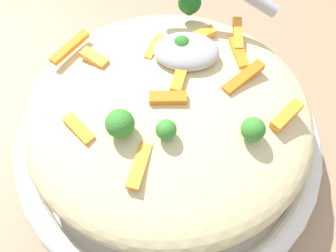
{
  "coord_description": "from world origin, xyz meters",
  "views": [
    {
      "loc": [
        -0.01,
        0.19,
        0.42
      ],
      "look_at": [
        0.0,
        0.0,
        0.07
      ],
      "focal_mm": 48.33,
      "sensor_mm": 36.0,
      "label": 1
    }
  ],
  "objects": [
    {
      "name": "carrot_piece_1",
      "position": [
        0.09,
        -0.05,
        0.1
      ],
      "size": [
        0.03,
        0.04,
        0.01
      ],
      "primitive_type": "cube",
      "rotation": [
        0.0,
        0.0,
        4.08
      ],
      "color": "orange",
      "rests_on": "pasta_mound"
    },
    {
      "name": "carrot_piece_2",
      "position": [
        0.0,
        0.0,
        0.11
      ],
      "size": [
        0.03,
        0.01,
        0.01
      ],
      "primitive_type": "cube",
      "rotation": [
        0.0,
        0.0,
        0.05
      ],
      "color": "orange",
      "rests_on": "pasta_mound"
    },
    {
      "name": "pasta_mound",
      "position": [
        0.0,
        0.0,
        0.08
      ],
      "size": [
        0.25,
        0.24,
        0.07
      ],
      "primitive_type": "ellipsoid",
      "color": "beige",
      "rests_on": "serving_bowl"
    },
    {
      "name": "broccoli_floret_0",
      "position": [
        -0.0,
        0.03,
        0.12
      ],
      "size": [
        0.02,
        0.02,
        0.02
      ],
      "color": "#377928",
      "rests_on": "pasta_mound"
    },
    {
      "name": "carrot_piece_11",
      "position": [
        -0.03,
        -0.07,
        0.1
      ],
      "size": [
        0.03,
        0.02,
        0.01
      ],
      "primitive_type": "cube",
      "rotation": [
        0.0,
        0.0,
        3.7
      ],
      "color": "orange",
      "rests_on": "pasta_mound"
    },
    {
      "name": "broccoli_floret_1",
      "position": [
        -0.07,
        0.03,
        0.11
      ],
      "size": [
        0.02,
        0.02,
        0.02
      ],
      "color": "#377928",
      "rests_on": "pasta_mound"
    },
    {
      "name": "serving_spoon",
      "position": [
        -0.02,
        -0.07,
        0.12
      ],
      "size": [
        0.13,
        0.1,
        0.08
      ],
      "color": "#B7B7BC",
      "rests_on": "pasta_mound"
    },
    {
      "name": "carrot_piece_8",
      "position": [
        -0.06,
        -0.07,
        0.1
      ],
      "size": [
        0.01,
        0.04,
        0.01
      ],
      "primitive_type": "cube",
      "rotation": [
        0.0,
        0.0,
        4.72
      ],
      "color": "orange",
      "rests_on": "pasta_mound"
    },
    {
      "name": "carrot_piece_9",
      "position": [
        -0.06,
        -0.05,
        0.1
      ],
      "size": [
        0.02,
        0.03,
        0.01
      ],
      "primitive_type": "cube",
      "rotation": [
        0.0,
        0.0,
        1.82
      ],
      "color": "orange",
      "rests_on": "pasta_mound"
    },
    {
      "name": "carrot_piece_0",
      "position": [
        0.01,
        -0.06,
        0.11
      ],
      "size": [
        0.02,
        0.03,
        0.01
      ],
      "primitive_type": "cube",
      "rotation": [
        0.0,
        0.0,
        1.18
      ],
      "color": "orange",
      "rests_on": "pasta_mound"
    },
    {
      "name": "broccoli_floret_3",
      "position": [
        0.04,
        0.03,
        0.12
      ],
      "size": [
        0.02,
        0.02,
        0.03
      ],
      "color": "#377928",
      "rests_on": "pasta_mound"
    },
    {
      "name": "carrot_piece_5",
      "position": [
        -0.01,
        -0.02,
        0.11
      ],
      "size": [
        0.02,
        0.04,
        0.01
      ],
      "primitive_type": "cube",
      "rotation": [
        0.0,
        0.0,
        4.5
      ],
      "color": "orange",
      "rests_on": "pasta_mound"
    },
    {
      "name": "broccoli_floret_4",
      "position": [
        -0.01,
        -0.05,
        0.12
      ],
      "size": [
        0.02,
        0.02,
        0.02
      ],
      "color": "#296820",
      "rests_on": "pasta_mound"
    },
    {
      "name": "carrot_piece_6",
      "position": [
        0.07,
        0.03,
        0.1
      ],
      "size": [
        0.03,
        0.03,
        0.01
      ],
      "primitive_type": "cube",
      "rotation": [
        0.0,
        0.0,
        2.37
      ],
      "color": "orange",
      "rests_on": "pasta_mound"
    },
    {
      "name": "ground_plane",
      "position": [
        0.0,
        0.0,
        0.0
      ],
      "size": [
        2.4,
        2.4,
        0.0
      ],
      "primitive_type": "plane",
      "color": "#9E7F60"
    },
    {
      "name": "serving_bowl",
      "position": [
        0.0,
        0.0,
        0.03
      ],
      "size": [
        0.29,
        0.29,
        0.05
      ],
      "color": "white",
      "rests_on": "ground_plane"
    },
    {
      "name": "carrot_piece_4",
      "position": [
        -0.1,
        0.01,
        0.11
      ],
      "size": [
        0.03,
        0.03,
        0.01
      ],
      "primitive_type": "cube",
      "rotation": [
        0.0,
        0.0,
        0.83
      ],
      "color": "orange",
      "rests_on": "pasta_mound"
    },
    {
      "name": "carrot_piece_7",
      "position": [
        0.07,
        -0.04,
        0.1
      ],
      "size": [
        0.03,
        0.02,
        0.01
      ],
      "primitive_type": "cube",
      "rotation": [
        0.0,
        0.0,
        5.7
      ],
      "color": "orange",
      "rests_on": "pasta_mound"
    },
    {
      "name": "carrot_piece_3",
      "position": [
        0.02,
        0.06,
        0.11
      ],
      "size": [
        0.02,
        0.04,
        0.01
      ],
      "primitive_type": "cube",
      "rotation": [
        0.0,
        0.0,
        1.35
      ],
      "color": "orange",
      "rests_on": "pasta_mound"
    },
    {
      "name": "carrot_piece_10",
      "position": [
        -0.06,
        -0.03,
        0.11
      ],
      "size": [
        0.04,
        0.04,
        0.01
      ],
      "primitive_type": "cube",
      "rotation": [
        0.0,
        0.0,
        3.91
      ],
      "color": "orange",
      "rests_on": "pasta_mound"
    },
    {
      "name": "broccoli_floret_2",
      "position": [
        -0.02,
        -0.1,
        0.11
      ],
      "size": [
        0.02,
        0.02,
        0.02
      ],
      "color": "#205B1C",
      "rests_on": "pasta_mound"
    }
  ]
}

